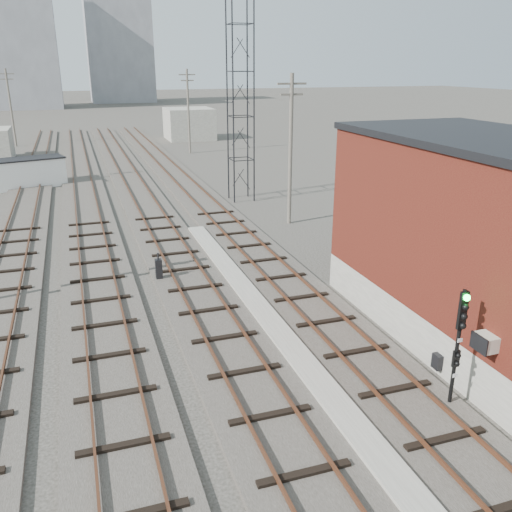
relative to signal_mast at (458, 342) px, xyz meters
name	(u,v)px	position (x,y,z in m)	size (l,w,h in m)	color
ground	(130,153)	(-3.70, 51.62, -2.15)	(320.00, 320.00, 0.00)	#282621
track_right	(190,190)	(-1.20, 30.62, -2.04)	(3.20, 90.00, 0.39)	#332D28
track_mid_right	(139,193)	(-5.20, 30.62, -2.04)	(3.20, 90.00, 0.39)	#332D28
track_mid_left	(85,197)	(-9.20, 30.62, -2.04)	(3.20, 90.00, 0.39)	#332D28
track_left	(27,201)	(-13.20, 30.62, -2.04)	(3.20, 90.00, 0.39)	#332D28
platform_curb	(279,334)	(-3.20, 5.62, -2.02)	(0.90, 28.00, 0.26)	gray
brick_building	(487,241)	(3.80, 3.62, 1.48)	(6.54, 12.20, 7.22)	gray
lattice_tower	(240,94)	(1.80, 26.62, 5.35)	(1.60, 1.60, 15.00)	black
utility_pole_left_c	(11,106)	(-16.20, 61.62, 2.65)	(1.80, 0.24, 9.00)	#595147
utility_pole_right_a	(291,146)	(2.80, 19.62, 2.65)	(1.80, 0.24, 9.00)	#595147
utility_pole_right_b	(188,109)	(2.80, 49.62, 2.65)	(1.80, 0.24, 9.00)	#595147
apartment_left	(3,37)	(-21.70, 126.62, 12.85)	(22.00, 14.00, 30.00)	gray
apartment_right	(119,50)	(4.30, 141.62, 10.85)	(16.00, 12.00, 26.00)	gray
shed_right	(189,124)	(5.30, 61.62, -0.15)	(6.00, 6.00, 4.00)	gray
signal_mast	(458,342)	(0.00, 0.00, 0.00)	(0.40, 0.40, 3.73)	gray
switch_stand	(159,269)	(-6.50, 12.39, -1.53)	(0.31, 0.31, 1.31)	black
site_trailer	(29,172)	(-13.28, 36.27, -0.96)	(6.05, 3.86, 2.36)	white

